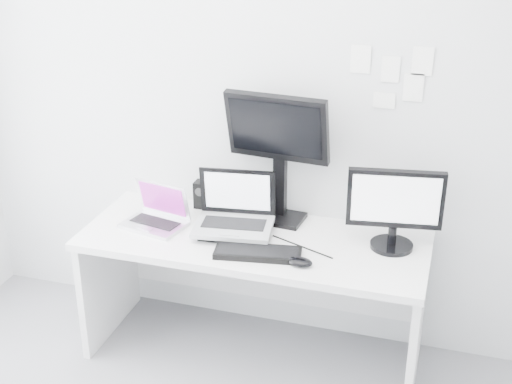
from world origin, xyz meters
TOP-DOWN VIEW (x-y plane):
  - back_wall at (0.00, 1.60)m, footprint 3.60×0.00m
  - desk at (0.00, 1.25)m, footprint 1.80×0.70m
  - macbook at (-0.55, 1.22)m, footprint 0.37×0.30m
  - speaker at (-0.39, 1.53)m, footprint 0.10×0.10m
  - dell_laptop at (-0.11, 1.25)m, footprint 0.44×0.36m
  - rear_monitor at (0.06, 1.49)m, footprint 0.56×0.25m
  - samsung_monitor at (0.70, 1.35)m, footprint 0.50×0.29m
  - keyboard at (0.08, 1.07)m, footprint 0.45×0.22m
  - mouse at (0.30, 1.04)m, footprint 0.13×0.09m
  - wall_note_0 at (0.45, 1.59)m, footprint 0.10×0.00m
  - wall_note_1 at (0.60, 1.59)m, footprint 0.09×0.00m
  - wall_note_2 at (0.75, 1.59)m, footprint 0.10×0.00m
  - wall_note_3 at (0.58, 1.59)m, footprint 0.11×0.00m
  - wall_note_4 at (0.72, 1.59)m, footprint 0.10×0.00m

SIDE VIEW (x-z plane):
  - desk at x=0.00m, z-range 0.00..0.73m
  - keyboard at x=0.08m, z-range 0.73..0.76m
  - mouse at x=0.30m, z-range 0.73..0.77m
  - speaker at x=-0.39m, z-range 0.73..0.88m
  - macbook at x=-0.55m, z-range 0.73..0.97m
  - dell_laptop at x=-0.11m, z-range 0.73..1.06m
  - samsung_monitor at x=0.70m, z-range 0.73..1.16m
  - rear_monitor at x=0.06m, z-range 0.73..1.47m
  - back_wall at x=0.00m, z-range -0.45..3.15m
  - wall_note_3 at x=0.58m, z-range 1.38..1.46m
  - wall_note_4 at x=0.72m, z-range 1.43..1.57m
  - wall_note_1 at x=0.60m, z-range 1.52..1.65m
  - wall_note_0 at x=0.45m, z-range 1.55..1.69m
  - wall_note_2 at x=0.75m, z-range 1.56..1.70m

